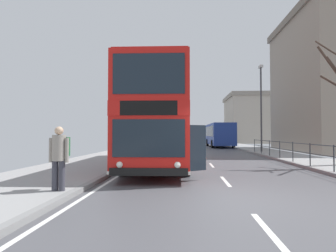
# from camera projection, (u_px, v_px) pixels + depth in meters

# --- Properties ---
(ground) EXTENTS (15.80, 140.00, 0.20)m
(ground) POSITION_uv_depth(u_px,v_px,m) (212.00, 198.00, 6.67)
(ground) COLOR #4D4D52
(double_decker_bus_main) EXTENTS (3.50, 11.24, 4.42)m
(double_decker_bus_main) POSITION_uv_depth(u_px,v_px,m) (160.00, 121.00, 13.85)
(double_decker_bus_main) COLOR red
(double_decker_bus_main) RESTS_ON ground
(background_bus_far_lane) EXTENTS (2.85, 9.57, 2.92)m
(background_bus_far_lane) POSITION_uv_depth(u_px,v_px,m) (219.00, 134.00, 34.47)
(background_bus_far_lane) COLOR navy
(background_bus_far_lane) RESTS_ON ground
(pedestrian_railing_far_kerb) EXTENTS (0.05, 20.18, 1.05)m
(pedestrian_railing_far_kerb) POSITION_uv_depth(u_px,v_px,m) (310.00, 151.00, 12.57)
(pedestrian_railing_far_kerb) COLOR #2D3338
(pedestrian_railing_far_kerb) RESTS_ON ground
(pedestrian_with_backpack) EXTENTS (0.54, 0.54, 1.67)m
(pedestrian_with_backpack) POSITION_uv_depth(u_px,v_px,m) (60.00, 153.00, 7.07)
(pedestrian_with_backpack) COLOR #383842
(pedestrian_with_backpack) RESTS_ON ground
(street_lamp_far_side) EXTENTS (0.28, 0.60, 7.41)m
(street_lamp_far_side) POSITION_uv_depth(u_px,v_px,m) (261.00, 101.00, 23.15)
(street_lamp_far_side) COLOR #38383D
(street_lamp_far_side) RESTS_ON ground
(background_building_00) EXTENTS (14.24, 11.32, 8.95)m
(background_building_00) POSITION_uv_depth(u_px,v_px,m) (265.00, 119.00, 50.66)
(background_building_00) COLOR #B2A899
(background_building_00) RESTS_ON ground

